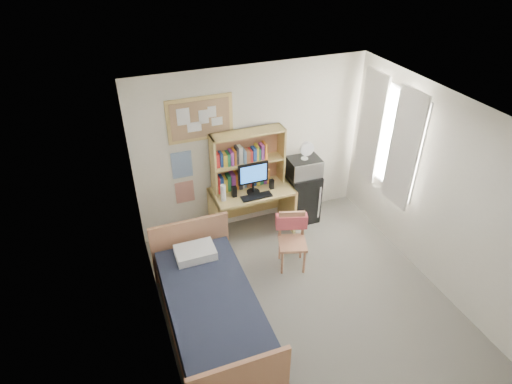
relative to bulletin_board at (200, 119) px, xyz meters
name	(u,v)px	position (x,y,z in m)	size (l,w,h in m)	color
floor	(309,308)	(0.78, -2.08, -1.93)	(3.60, 4.20, 0.02)	gray
ceiling	(328,123)	(0.78, -2.08, 0.68)	(3.60, 4.20, 0.02)	white
wall_back	(253,149)	(0.78, 0.02, -0.62)	(3.60, 0.04, 2.60)	white
wall_left	(159,268)	(-1.02, -2.08, -0.62)	(0.04, 4.20, 2.60)	white
wall_right	(444,197)	(2.58, -2.08, -0.62)	(0.04, 4.20, 2.60)	white
window_unit	(388,137)	(2.53, -0.88, -0.32)	(0.10, 1.40, 1.70)	white
curtain_left	(404,150)	(2.50, -1.28, -0.32)	(0.04, 0.55, 1.70)	white
curtain_right	(370,127)	(2.50, -0.48, -0.32)	(0.04, 0.55, 1.70)	white
bulletin_board	(200,119)	(0.00, 0.00, 0.00)	(0.94, 0.03, 0.64)	#A58057
poster_wave	(182,165)	(-0.32, 0.01, -0.67)	(0.30, 0.01, 0.42)	#285AA0
poster_japan	(185,192)	(-0.32, 0.01, -1.14)	(0.28, 0.01, 0.36)	#BF3B21
desk	(252,211)	(0.64, -0.32, -1.53)	(1.25, 0.63, 0.78)	#DBBB6B
desk_chair	(292,243)	(0.89, -1.27, -1.50)	(0.42, 0.42, 0.84)	tan
mini_fridge	(301,196)	(1.53, -0.25, -1.50)	(0.50, 0.50, 0.84)	black
bed	(212,313)	(-0.48, -1.97, -1.64)	(1.03, 2.06, 0.57)	#1B2032
hutch	(248,160)	(0.64, -0.17, -0.69)	(1.11, 0.28, 0.90)	#DBBB6B
monitor	(253,178)	(0.64, -0.38, -0.89)	(0.46, 0.04, 0.49)	black
keyboard	(257,196)	(0.64, -0.52, -1.13)	(0.46, 0.15, 0.02)	black
speaker_left	(234,192)	(0.34, -0.38, -1.05)	(0.07, 0.07, 0.17)	black
speaker_right	(272,184)	(0.94, -0.38, -1.06)	(0.06, 0.06, 0.15)	black
water_bottle	(223,193)	(0.16, -0.42, -1.01)	(0.08, 0.08, 0.26)	white
hoodie	(291,221)	(0.95, -1.08, -1.27)	(0.45, 0.14, 0.21)	#D25058
microwave	(304,167)	(1.53, -0.27, -0.93)	(0.49, 0.37, 0.28)	silver
desk_fan	(305,151)	(1.53, -0.27, -0.65)	(0.22, 0.22, 0.28)	white
pillow	(195,252)	(-0.48, -1.22, -1.29)	(0.51, 0.36, 0.12)	white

